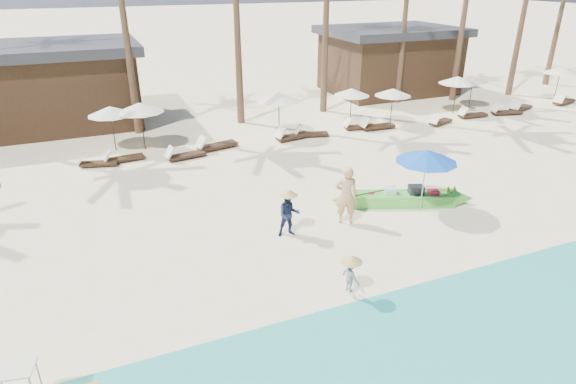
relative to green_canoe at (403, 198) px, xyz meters
name	(u,v)px	position (x,y,z in m)	size (l,w,h in m)	color
ground	(315,253)	(-4.32, -1.77, -0.25)	(240.00, 240.00, 0.00)	#FFE6BC
wet_sand_strip	(418,369)	(-4.32, -6.77, -0.24)	(240.00, 4.50, 0.01)	tan
green_canoe	(403,198)	(0.00, 0.00, 0.00)	(5.49, 2.43, 0.73)	green
tourist	(346,195)	(-2.57, -0.39, 0.76)	(0.73, 0.48, 2.01)	tan
vendor_green	(289,215)	(-4.63, -0.46, 0.48)	(0.71, 0.55, 1.46)	#16203D
vendor_yellow	(351,275)	(-4.42, -4.01, 0.40)	(0.60, 0.35, 0.94)	gray
blue_umbrella	(427,156)	(0.33, -0.61, 1.78)	(2.09, 2.09, 2.25)	#99999E
resort_parasol_4	(110,111)	(-9.02, 10.11, 1.65)	(2.04, 2.04, 2.10)	#342115
lounger_4_left	(96,162)	(-9.99, 8.26, -0.06)	(1.69, 0.88, 0.55)	#342115
lounger_4_right	(122,158)	(-8.89, 8.41, -0.05)	(1.75, 0.66, 0.58)	#342115
resort_parasol_5	(140,107)	(-7.73, 9.72, 1.77)	(2.17, 2.17, 2.24)	#342115
lounger_5_left	(183,155)	(-6.33, 7.70, -0.04)	(1.85, 0.83, 0.61)	#342115
resort_parasol_6	(279,97)	(-1.14, 9.11, 1.79)	(2.19, 2.19, 2.26)	#342115
lounger_6_left	(215,145)	(-4.69, 8.40, -0.02)	(2.07, 1.00, 0.67)	#342115
lounger_6_right	(291,136)	(-0.79, 8.34, -0.03)	(2.00, 0.92, 0.65)	#342115
resort_parasol_7	(352,92)	(3.21, 9.48, 1.56)	(1.95, 1.95, 2.01)	#342115
lounger_7_left	(310,133)	(0.26, 8.43, -0.05)	(1.78, 0.98, 0.58)	#342115
lounger_7_right	(358,126)	(3.16, 8.57, -0.05)	(1.80, 0.78, 0.59)	#342115
resort_parasol_8	(393,92)	(5.20, 8.57, 1.57)	(1.96, 1.96, 2.01)	#342115
lounger_8_left	(375,126)	(4.01, 8.19, -0.03)	(1.96, 0.68, 0.66)	#342115
resort_parasol_9	(458,80)	(9.98, 9.15, 1.73)	(2.13, 2.13, 2.19)	#342115
lounger_9_left	(440,121)	(7.74, 7.59, -0.06)	(1.75, 1.05, 0.57)	#342115
lounger_9_right	(471,114)	(10.32, 8.01, -0.04)	(1.83, 0.67, 0.61)	#342115
resort_parasol_10	(473,78)	(11.89, 9.94, 1.54)	(1.92, 1.92, 1.98)	#342115
lounger_10_left	(505,111)	(12.59, 7.74, -0.04)	(1.91, 0.99, 0.62)	#342115
lounger_10_right	(520,107)	(14.11, 8.07, -0.03)	(2.01, 1.14, 0.65)	#342115
resort_parasol_11	(561,70)	(18.09, 9.03, 1.74)	(2.14, 2.14, 2.21)	#342115
lounger_11_left	(563,101)	(17.86, 8.17, -0.03)	(1.99, 1.03, 0.65)	#342115
pavilion_west	(35,86)	(-12.32, 15.73, 1.94)	(10.80, 6.60, 4.30)	#342115
pavilion_east	(389,59)	(9.68, 15.73, 1.95)	(8.80, 6.60, 4.30)	#342115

